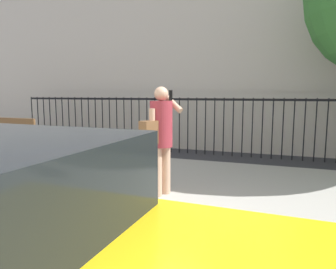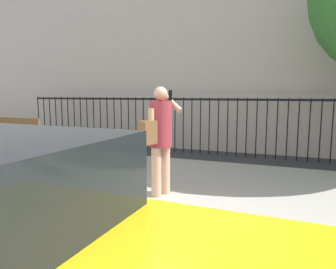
% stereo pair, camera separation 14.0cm
% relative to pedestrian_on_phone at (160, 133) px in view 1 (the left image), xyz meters
% --- Properties ---
extents(ground_plane, '(60.00, 60.00, 0.00)m').
position_rel_pedestrian_on_phone_xyz_m(ground_plane, '(-0.39, -1.73, -1.11)').
color(ground_plane, '#333338').
extents(sidewalk, '(28.00, 4.40, 0.15)m').
position_rel_pedestrian_on_phone_xyz_m(sidewalk, '(-0.39, 0.47, -1.04)').
color(sidewalk, '#9E9B93').
rests_on(sidewalk, ground).
extents(iron_fence, '(12.03, 0.04, 1.60)m').
position_rel_pedestrian_on_phone_xyz_m(iron_fence, '(-0.39, 4.17, -0.09)').
color(iron_fence, black).
rests_on(iron_fence, ground).
extents(pedestrian_on_phone, '(0.53, 0.72, 1.66)m').
position_rel_pedestrian_on_phone_xyz_m(pedestrian_on_phone, '(0.00, 0.00, 0.00)').
color(pedestrian_on_phone, tan).
rests_on(pedestrian_on_phone, sidewalk).
extents(street_bench, '(1.60, 0.45, 0.95)m').
position_rel_pedestrian_on_phone_xyz_m(street_bench, '(-4.76, 1.80, -0.46)').
color(street_bench, brown).
rests_on(street_bench, sidewalk).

